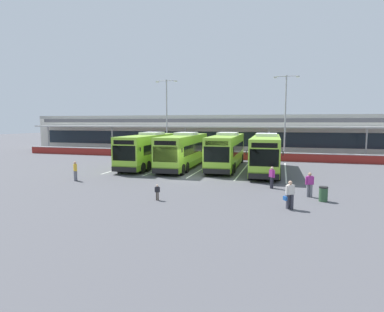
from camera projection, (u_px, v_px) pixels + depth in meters
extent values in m
plane|color=#4C4C51|center=(188.00, 178.00, 27.91)|extent=(200.00, 200.00, 0.00)
cube|color=beige|center=(233.00, 135.00, 53.44)|extent=(70.00, 10.00, 5.50)
cube|color=#19232D|center=(228.00, 139.00, 48.69)|extent=(66.00, 0.08, 2.20)
cube|color=#4C4C51|center=(229.00, 120.00, 48.37)|extent=(68.00, 0.08, 0.60)
cube|color=beige|center=(227.00, 127.00, 47.07)|extent=(67.00, 3.00, 0.24)
cube|color=gray|center=(233.00, 117.00, 53.12)|extent=(70.00, 10.00, 0.50)
cylinder|color=#999999|center=(48.00, 138.00, 54.57)|extent=(0.20, 0.20, 4.20)
cylinder|color=#999999|center=(112.00, 139.00, 51.20)|extent=(0.20, 0.20, 4.20)
cylinder|color=#999999|center=(185.00, 141.00, 47.83)|extent=(0.20, 0.20, 4.20)
cylinder|color=#999999|center=(269.00, 142.00, 44.46)|extent=(0.20, 0.20, 4.20)
cylinder|color=#999999|center=(366.00, 144.00, 41.09)|extent=(0.20, 0.20, 4.20)
cube|color=maroon|center=(219.00, 155.00, 41.73)|extent=(60.00, 0.36, 1.00)
cube|color=#B2B2B2|center=(219.00, 151.00, 41.67)|extent=(60.00, 0.40, 0.10)
cube|color=#8CC633|center=(149.00, 149.00, 34.68)|extent=(2.83, 12.06, 3.19)
cube|color=olive|center=(149.00, 161.00, 34.82)|extent=(2.85, 12.08, 0.56)
cube|color=black|center=(150.00, 147.00, 35.04)|extent=(2.80, 9.66, 0.96)
cube|color=black|center=(124.00, 153.00, 28.94)|extent=(2.31, 0.15, 1.40)
cube|color=black|center=(124.00, 142.00, 28.82)|extent=(2.05, 0.13, 0.40)
cube|color=silver|center=(152.00, 133.00, 35.45)|extent=(2.11, 2.85, 0.28)
cube|color=black|center=(124.00, 169.00, 28.99)|extent=(2.45, 0.22, 0.44)
cube|color=black|center=(140.00, 149.00, 28.87)|extent=(0.08, 0.12, 0.36)
cube|color=black|center=(112.00, 149.00, 29.60)|extent=(0.08, 0.12, 0.36)
cylinder|color=black|center=(172.00, 158.00, 38.96)|extent=(0.34, 1.05, 1.04)
cylinder|color=black|center=(154.00, 157.00, 39.55)|extent=(0.34, 1.05, 1.04)
cylinder|color=black|center=(148.00, 166.00, 31.45)|extent=(0.34, 1.05, 1.04)
cylinder|color=black|center=(126.00, 165.00, 32.05)|extent=(0.34, 1.05, 1.04)
cylinder|color=black|center=(142.00, 168.00, 30.10)|extent=(0.34, 1.05, 1.04)
cylinder|color=black|center=(120.00, 167.00, 30.70)|extent=(0.34, 1.05, 1.04)
cube|color=#8CC633|center=(184.00, 150.00, 33.72)|extent=(2.83, 12.06, 3.19)
cube|color=olive|center=(184.00, 162.00, 33.86)|extent=(2.85, 12.08, 0.56)
cube|color=black|center=(185.00, 148.00, 34.08)|extent=(2.80, 9.66, 0.96)
cube|color=black|center=(165.00, 154.00, 27.98)|extent=(2.31, 0.15, 1.40)
cube|color=black|center=(165.00, 143.00, 27.86)|extent=(2.05, 0.13, 0.40)
cube|color=silver|center=(186.00, 134.00, 34.50)|extent=(2.11, 2.85, 0.28)
cube|color=black|center=(165.00, 171.00, 28.03)|extent=(2.45, 0.22, 0.44)
cube|color=black|center=(182.00, 150.00, 27.92)|extent=(0.08, 0.12, 0.36)
cube|color=black|center=(151.00, 150.00, 28.64)|extent=(0.08, 0.12, 0.36)
cylinder|color=black|center=(204.00, 158.00, 38.00)|extent=(0.34, 1.05, 1.04)
cylinder|color=black|center=(185.00, 158.00, 38.60)|extent=(0.34, 1.05, 1.04)
cylinder|color=black|center=(186.00, 167.00, 30.49)|extent=(0.34, 1.05, 1.04)
cylinder|color=black|center=(163.00, 167.00, 31.09)|extent=(0.34, 1.05, 1.04)
cylinder|color=black|center=(182.00, 170.00, 29.14)|extent=(0.34, 1.05, 1.04)
cylinder|color=black|center=(158.00, 169.00, 29.74)|extent=(0.34, 1.05, 1.04)
cube|color=#8CC633|center=(226.00, 150.00, 33.56)|extent=(2.83, 12.06, 3.19)
cube|color=olive|center=(226.00, 162.00, 33.71)|extent=(2.85, 12.08, 0.56)
cube|color=black|center=(227.00, 148.00, 33.92)|extent=(2.80, 9.66, 0.96)
cube|color=black|center=(217.00, 154.00, 27.82)|extent=(2.31, 0.15, 1.40)
cube|color=black|center=(217.00, 143.00, 27.71)|extent=(2.05, 0.13, 0.40)
cube|color=silver|center=(228.00, 134.00, 34.34)|extent=(2.11, 2.85, 0.28)
cube|color=black|center=(216.00, 171.00, 27.88)|extent=(2.45, 0.22, 0.44)
cube|color=black|center=(234.00, 151.00, 27.76)|extent=(0.08, 0.12, 0.36)
cube|color=black|center=(201.00, 150.00, 28.48)|extent=(0.08, 0.12, 0.36)
cylinder|color=black|center=(242.00, 159.00, 37.84)|extent=(0.34, 1.05, 1.04)
cylinder|color=black|center=(222.00, 158.00, 38.44)|extent=(0.34, 1.05, 1.04)
cylinder|color=black|center=(234.00, 168.00, 30.33)|extent=(0.34, 1.05, 1.04)
cylinder|color=black|center=(209.00, 167.00, 30.93)|extent=(0.34, 1.05, 1.04)
cylinder|color=black|center=(232.00, 170.00, 28.99)|extent=(0.34, 1.05, 1.04)
cylinder|color=black|center=(206.00, 169.00, 29.58)|extent=(0.34, 1.05, 1.04)
cube|color=#8CC633|center=(266.00, 153.00, 30.95)|extent=(2.83, 12.06, 3.19)
cube|color=olive|center=(266.00, 166.00, 31.09)|extent=(2.85, 12.08, 0.56)
cube|color=black|center=(266.00, 150.00, 31.31)|extent=(2.80, 9.66, 0.96)
cube|color=black|center=(264.00, 158.00, 25.21)|extent=(2.31, 0.15, 1.40)
cube|color=black|center=(264.00, 145.00, 25.09)|extent=(2.05, 0.13, 0.40)
cube|color=silver|center=(267.00, 135.00, 31.72)|extent=(2.11, 2.85, 0.28)
cube|color=black|center=(264.00, 176.00, 25.26)|extent=(2.45, 0.22, 0.44)
cube|color=black|center=(283.00, 153.00, 25.14)|extent=(0.08, 0.12, 0.36)
cube|color=black|center=(246.00, 153.00, 25.87)|extent=(0.08, 0.12, 0.36)
cylinder|color=black|center=(278.00, 161.00, 35.22)|extent=(0.34, 1.05, 1.04)
cylinder|color=black|center=(256.00, 161.00, 35.82)|extent=(0.34, 1.05, 1.04)
cylinder|color=black|center=(279.00, 172.00, 27.72)|extent=(0.34, 1.05, 1.04)
cylinder|color=black|center=(251.00, 171.00, 28.31)|extent=(0.34, 1.05, 1.04)
cylinder|color=black|center=(279.00, 175.00, 26.37)|extent=(0.34, 1.05, 1.04)
cylinder|color=black|center=(250.00, 173.00, 26.97)|extent=(0.34, 1.05, 1.04)
cube|color=silver|center=(132.00, 165.00, 35.93)|extent=(0.14, 13.00, 0.01)
cube|color=silver|center=(167.00, 167.00, 34.79)|extent=(0.14, 13.00, 0.01)
cube|color=silver|center=(204.00, 168.00, 33.65)|extent=(0.14, 13.00, 0.01)
cube|color=silver|center=(243.00, 170.00, 32.51)|extent=(0.14, 13.00, 0.01)
cube|color=silver|center=(286.00, 171.00, 31.37)|extent=(0.14, 13.00, 0.01)
cube|color=#33333D|center=(288.00, 202.00, 17.82)|extent=(0.21, 0.23, 0.84)
cube|color=#33333D|center=(292.00, 202.00, 17.75)|extent=(0.21, 0.23, 0.84)
cube|color=silver|center=(290.00, 190.00, 17.71)|extent=(0.40, 0.36, 0.56)
cube|color=silver|center=(287.00, 190.00, 17.65)|extent=(0.13, 0.13, 0.54)
cube|color=silver|center=(294.00, 190.00, 17.77)|extent=(0.13, 0.13, 0.54)
sphere|color=tan|center=(290.00, 183.00, 17.67)|extent=(0.22, 0.22, 0.22)
cube|color=#194C9E|center=(285.00, 198.00, 17.70)|extent=(0.25, 0.30, 0.22)
cylinder|color=#194C9E|center=(285.00, 195.00, 17.68)|extent=(0.02, 0.02, 0.16)
cube|color=black|center=(272.00, 182.00, 23.48)|extent=(0.23, 0.23, 0.84)
cube|color=black|center=(272.00, 183.00, 23.28)|extent=(0.23, 0.23, 0.84)
cube|color=#A32D89|center=(272.00, 173.00, 23.30)|extent=(0.40, 0.40, 0.56)
cube|color=#A32D89|center=(270.00, 173.00, 23.50)|extent=(0.13, 0.13, 0.54)
cube|color=#A32D89|center=(274.00, 174.00, 23.12)|extent=(0.13, 0.13, 0.54)
sphere|color=#DBB293|center=(272.00, 168.00, 23.26)|extent=(0.22, 0.22, 0.22)
cube|color=#4C4238|center=(157.00, 196.00, 19.84)|extent=(0.12, 0.14, 0.52)
cube|color=#4C4238|center=(158.00, 196.00, 19.77)|extent=(0.12, 0.14, 0.52)
cube|color=black|center=(157.00, 189.00, 19.76)|extent=(0.25, 0.21, 0.35)
cube|color=black|center=(155.00, 190.00, 19.75)|extent=(0.07, 0.08, 0.33)
cube|color=black|center=(159.00, 190.00, 19.78)|extent=(0.07, 0.08, 0.33)
sphere|color=#DBB293|center=(157.00, 186.00, 19.73)|extent=(0.14, 0.14, 0.14)
cube|color=slate|center=(308.00, 190.00, 20.71)|extent=(0.19, 0.21, 0.84)
cube|color=slate|center=(311.00, 191.00, 20.59)|extent=(0.19, 0.21, 0.84)
cube|color=#A32D89|center=(310.00, 180.00, 20.58)|extent=(0.39, 0.31, 0.56)
cube|color=#A32D89|center=(306.00, 181.00, 20.58)|extent=(0.12, 0.12, 0.54)
cube|color=#A32D89|center=(313.00, 181.00, 20.58)|extent=(0.12, 0.12, 0.54)
sphere|color=tan|center=(310.00, 174.00, 20.54)|extent=(0.22, 0.22, 0.22)
cube|color=slate|center=(76.00, 175.00, 26.50)|extent=(0.22, 0.23, 0.84)
cube|color=slate|center=(75.00, 176.00, 26.30)|extent=(0.22, 0.23, 0.84)
cube|color=gold|center=(75.00, 167.00, 26.33)|extent=(0.40, 0.39, 0.56)
cube|color=gold|center=(74.00, 167.00, 26.51)|extent=(0.13, 0.13, 0.54)
cube|color=gold|center=(76.00, 168.00, 26.15)|extent=(0.13, 0.13, 0.54)
sphere|color=tan|center=(75.00, 163.00, 26.29)|extent=(0.22, 0.22, 0.22)
cylinder|color=#9E9EA3|center=(167.00, 118.00, 46.06)|extent=(0.20, 0.20, 11.00)
cylinder|color=#9E9EA3|center=(166.00, 81.00, 45.48)|extent=(2.80, 0.10, 0.10)
cube|color=silver|center=(157.00, 82.00, 45.88)|extent=(0.44, 0.28, 0.20)
cube|color=silver|center=(176.00, 81.00, 45.12)|extent=(0.44, 0.28, 0.20)
cylinder|color=#9E9EA3|center=(285.00, 117.00, 41.56)|extent=(0.20, 0.20, 11.00)
cylinder|color=#9E9EA3|center=(286.00, 76.00, 40.98)|extent=(2.80, 0.10, 0.10)
cube|color=silver|center=(275.00, 77.00, 41.37)|extent=(0.44, 0.28, 0.20)
cube|color=silver|center=(298.00, 77.00, 40.61)|extent=(0.44, 0.28, 0.20)
cylinder|color=#2D5133|center=(323.00, 195.00, 19.51)|extent=(0.52, 0.52, 0.85)
cylinder|color=black|center=(324.00, 187.00, 19.46)|extent=(0.54, 0.54, 0.08)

